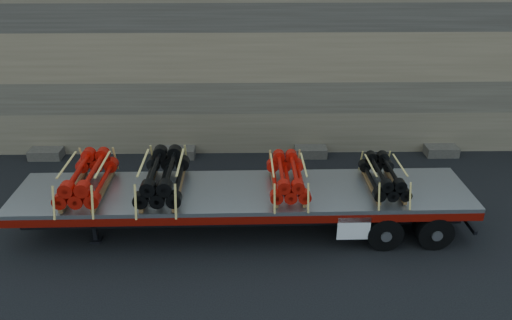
{
  "coord_description": "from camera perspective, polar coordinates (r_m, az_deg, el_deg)",
  "views": [
    {
      "loc": [
        -0.38,
        -12.5,
        8.09
      ],
      "look_at": [
        -0.14,
        1.08,
        1.57
      ],
      "focal_mm": 35.0,
      "sensor_mm": 36.0,
      "label": 1
    }
  ],
  "objects": [
    {
      "name": "ground",
      "position": [
        14.9,
        0.63,
        -7.27
      ],
      "size": [
        120.0,
        120.0,
        0.0
      ],
      "primitive_type": "plane",
      "color": "black",
      "rests_on": "ground"
    },
    {
      "name": "rock_wall",
      "position": [
        19.55,
        0.14,
        12.04
      ],
      "size": [
        44.0,
        3.0,
        7.0
      ],
      "primitive_type": "cube",
      "color": "#7A6B54",
      "rests_on": "ground"
    },
    {
      "name": "trailer",
      "position": [
        14.35,
        -1.51,
        -5.68
      ],
      "size": [
        12.77,
        2.58,
        1.27
      ],
      "primitive_type": null,
      "rotation": [
        0.0,
        0.0,
        0.01
      ],
      "color": "#9C9EA3",
      "rests_on": "ground"
    },
    {
      "name": "bundle_front",
      "position": [
        14.49,
        -18.73,
        -2.05
      ],
      "size": [
        1.21,
        2.38,
        0.84
      ],
      "primitive_type": null,
      "rotation": [
        0.0,
        0.0,
        0.01
      ],
      "color": "red",
      "rests_on": "trailer"
    },
    {
      "name": "bundle_midfront",
      "position": [
        14.0,
        -10.58,
        -1.96
      ],
      "size": [
        1.25,
        2.47,
        0.87
      ],
      "primitive_type": null,
      "rotation": [
        0.0,
        0.0,
        0.01
      ],
      "color": "black",
      "rests_on": "trailer"
    },
    {
      "name": "bundle_midrear",
      "position": [
        13.91,
        3.63,
        -2.02
      ],
      "size": [
        1.09,
        2.14,
        0.75
      ],
      "primitive_type": null,
      "rotation": [
        0.0,
        0.0,
        0.01
      ],
      "color": "red",
      "rests_on": "trailer"
    },
    {
      "name": "bundle_rear",
      "position": [
        14.41,
        14.4,
        -1.9
      ],
      "size": [
        1.02,
        2.01,
        0.71
      ],
      "primitive_type": null,
      "rotation": [
        0.0,
        0.0,
        0.01
      ],
      "color": "black",
      "rests_on": "trailer"
    }
  ]
}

